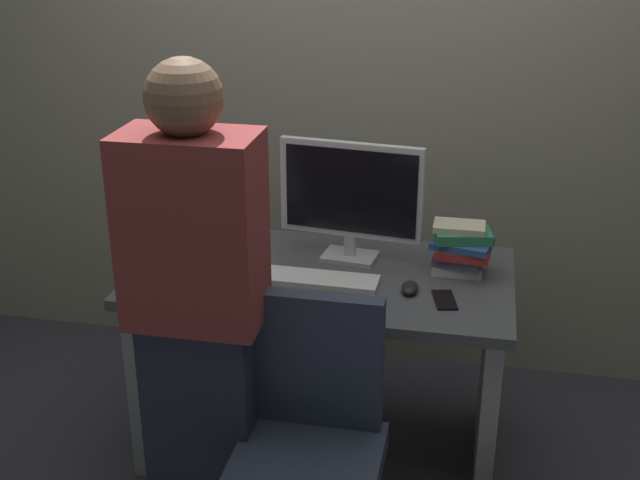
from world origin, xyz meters
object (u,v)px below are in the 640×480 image
object	(u,v)px
desk	(323,330)
mouse	(410,288)
cup_near_keyboard	(208,265)
monitor	(351,195)
keyboard	(318,279)
cup_by_monitor	(212,231)
cell_phone	(445,300)
person_at_desk	(198,323)
book_stack	(461,249)
office_chair	(310,465)

from	to	relation	value
desk	mouse	bearing A→B (deg)	-16.66
cup_near_keyboard	monitor	bearing A→B (deg)	28.78
keyboard	cup_by_monitor	distance (m)	0.57
cell_phone	person_at_desk	bearing A→B (deg)	-159.88
keyboard	monitor	bearing A→B (deg)	72.36
desk	mouse	distance (m)	0.43
cup_near_keyboard	cup_by_monitor	world-z (taller)	cup_near_keyboard
mouse	book_stack	bearing A→B (deg)	50.89
book_stack	cup_by_monitor	bearing A→B (deg)	174.03
cup_by_monitor	office_chair	bearing A→B (deg)	-56.50
cell_phone	office_chair	bearing A→B (deg)	-136.10
desk	person_at_desk	world-z (taller)	person_at_desk
mouse	cup_near_keyboard	xyz separation A→B (m)	(-0.73, -0.02, 0.03)
keyboard	cell_phone	bearing A→B (deg)	-6.74
keyboard	cup_near_keyboard	bearing A→B (deg)	-173.77
cup_by_monitor	cell_phone	bearing A→B (deg)	-20.20
monitor	mouse	distance (m)	0.42
person_at_desk	cup_by_monitor	bearing A→B (deg)	105.58
office_chair	keyboard	bearing A→B (deg)	99.20
desk	monitor	bearing A→B (deg)	62.39
desk	keyboard	distance (m)	0.26
desk	cup_by_monitor	world-z (taller)	cup_by_monitor
keyboard	book_stack	xyz separation A→B (m)	(0.49, 0.18, 0.09)
person_at_desk	keyboard	world-z (taller)	person_at_desk
office_chair	cup_by_monitor	distance (m)	1.12
desk	office_chair	bearing A→B (deg)	-81.90
monitor	cup_by_monitor	distance (m)	0.61
monitor	keyboard	xyz separation A→B (m)	(-0.08, -0.23, -0.25)
desk	book_stack	distance (m)	0.60
person_at_desk	monitor	size ratio (longest dim) A/B	3.04
cup_near_keyboard	person_at_desk	bearing A→B (deg)	-74.49
mouse	cell_phone	world-z (taller)	mouse
desk	mouse	xyz separation A→B (m)	(0.33, -0.10, 0.26)
office_chair	monitor	world-z (taller)	monitor
office_chair	mouse	xyz separation A→B (m)	(0.23, 0.58, 0.35)
desk	book_stack	bearing A→B (deg)	11.69
mouse	monitor	bearing A→B (deg)	136.02
mouse	cup_by_monitor	size ratio (longest dim) A/B	1.14
keyboard	mouse	xyz separation A→B (m)	(0.33, -0.02, 0.01)
person_at_desk	cell_phone	xyz separation A→B (m)	(0.71, 0.46, -0.08)
cell_phone	mouse	bearing A→B (deg)	147.68
desk	monitor	size ratio (longest dim) A/B	2.55
monitor	cup_near_keyboard	bearing A→B (deg)	-151.22
person_at_desk	mouse	xyz separation A→B (m)	(0.59, 0.51, -0.07)
mouse	book_stack	world-z (taller)	book_stack
office_chair	book_stack	world-z (taller)	book_stack
office_chair	cup_by_monitor	size ratio (longest dim) A/B	10.76
cup_near_keyboard	book_stack	distance (m)	0.92
person_at_desk	cell_phone	size ratio (longest dim) A/B	11.38
monitor	book_stack	xyz separation A→B (m)	(0.41, -0.04, -0.16)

